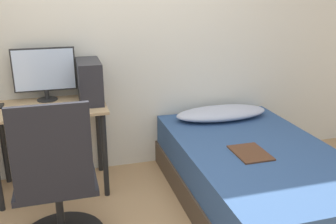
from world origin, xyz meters
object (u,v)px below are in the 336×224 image
at_px(bed, 256,176).
at_px(keyboard, 48,109).
at_px(monitor, 45,72).
at_px(pc_tower, 89,81).
at_px(office_chair, 58,194).

xyz_separation_m(bed, keyboard, (-1.53, 0.56, 0.52)).
height_order(monitor, keyboard, monitor).
distance_m(monitor, keyboard, 0.38).
relative_size(bed, pc_tower, 4.59).
distance_m(office_chair, keyboard, 0.78).
height_order(office_chair, monitor, monitor).
bearing_deg(bed, pc_tower, 148.56).
bearing_deg(office_chair, keyboard, 92.84).
bearing_deg(keyboard, monitor, 92.03).
bearing_deg(office_chair, pc_tower, 70.26).
bearing_deg(pc_tower, bed, -31.44).
bearing_deg(monitor, office_chair, -87.41).
height_order(office_chair, pc_tower, pc_tower).
height_order(office_chair, keyboard, office_chair).
relative_size(bed, keyboard, 4.41).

